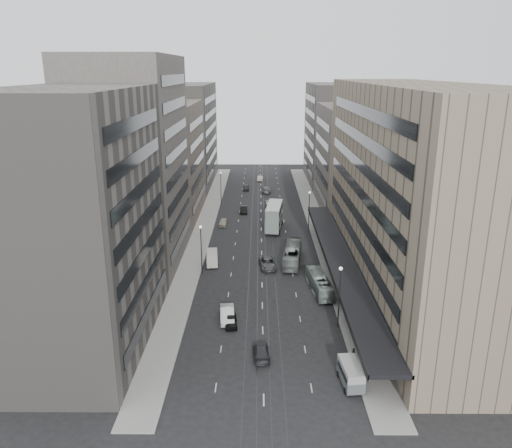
{
  "coord_description": "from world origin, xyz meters",
  "views": [
    {
      "loc": [
        -0.53,
        -62.63,
        31.83
      ],
      "look_at": [
        -1.0,
        18.52,
        6.57
      ],
      "focal_mm": 35.0,
      "sensor_mm": 36.0,
      "label": 1
    }
  ],
  "objects_px": {
    "sedan_1": "(227,314)",
    "sedan_2": "(268,263)",
    "vw_microbus": "(351,373)",
    "pedestrian": "(353,355)",
    "double_decker": "(274,216)",
    "panel_van": "(212,258)",
    "sedan_0": "(231,321)",
    "bus_far": "(292,254)",
    "bus_near": "(319,283)"
  },
  "relations": [
    {
      "from": "bus_far",
      "to": "double_decker",
      "type": "height_order",
      "value": "double_decker"
    },
    {
      "from": "bus_near",
      "to": "vw_microbus",
      "type": "distance_m",
      "value": 23.04
    },
    {
      "from": "double_decker",
      "to": "sedan_0",
      "type": "relative_size",
      "value": 2.55
    },
    {
      "from": "sedan_2",
      "to": "bus_near",
      "type": "bearing_deg",
      "value": -57.76
    },
    {
      "from": "double_decker",
      "to": "sedan_2",
      "type": "xyz_separation_m",
      "value": [
        -1.66,
        -20.69,
        -2.1
      ]
    },
    {
      "from": "pedestrian",
      "to": "panel_van",
      "type": "bearing_deg",
      "value": -87.86
    },
    {
      "from": "panel_van",
      "to": "sedan_1",
      "type": "relative_size",
      "value": 0.81
    },
    {
      "from": "double_decker",
      "to": "panel_van",
      "type": "distance_m",
      "value": 22.84
    },
    {
      "from": "sedan_1",
      "to": "sedan_2",
      "type": "xyz_separation_m",
      "value": [
        5.66,
        18.41,
        -0.07
      ]
    },
    {
      "from": "bus_far",
      "to": "sedan_1",
      "type": "height_order",
      "value": "bus_far"
    },
    {
      "from": "bus_near",
      "to": "bus_far",
      "type": "bearing_deg",
      "value": -80.63
    },
    {
      "from": "bus_far",
      "to": "sedan_1",
      "type": "relative_size",
      "value": 2.15
    },
    {
      "from": "sedan_1",
      "to": "vw_microbus",
      "type": "bearing_deg",
      "value": -50.53
    },
    {
      "from": "bus_near",
      "to": "bus_far",
      "type": "height_order",
      "value": "bus_far"
    },
    {
      "from": "vw_microbus",
      "to": "sedan_2",
      "type": "distance_m",
      "value": 33.58
    },
    {
      "from": "bus_near",
      "to": "sedan_0",
      "type": "bearing_deg",
      "value": 32.97
    },
    {
      "from": "bus_near",
      "to": "sedan_1",
      "type": "height_order",
      "value": "bus_near"
    },
    {
      "from": "vw_microbus",
      "to": "pedestrian",
      "type": "xyz_separation_m",
      "value": [
        1.05,
        4.27,
        -0.39
      ]
    },
    {
      "from": "double_decker",
      "to": "panel_van",
      "type": "relative_size",
      "value": 2.41
    },
    {
      "from": "panel_van",
      "to": "sedan_0",
      "type": "xyz_separation_m",
      "value": [
        4.29,
        -20.6,
        -0.72
      ]
    },
    {
      "from": "vw_microbus",
      "to": "panel_van",
      "type": "bearing_deg",
      "value": 112.43
    },
    {
      "from": "panel_van",
      "to": "pedestrian",
      "type": "bearing_deg",
      "value": -63.07
    },
    {
      "from": "bus_far",
      "to": "sedan_2",
      "type": "height_order",
      "value": "bus_far"
    },
    {
      "from": "sedan_2",
      "to": "bus_far",
      "type": "bearing_deg",
      "value": 19.67
    },
    {
      "from": "sedan_2",
      "to": "pedestrian",
      "type": "distance_m",
      "value": 29.76
    },
    {
      "from": "bus_near",
      "to": "bus_far",
      "type": "xyz_separation_m",
      "value": [
        -3.25,
        11.59,
        0.19
      ]
    },
    {
      "from": "sedan_0",
      "to": "bus_far",
      "type": "bearing_deg",
      "value": 62.19
    },
    {
      "from": "vw_microbus",
      "to": "pedestrian",
      "type": "bearing_deg",
      "value": 70.84
    },
    {
      "from": "bus_near",
      "to": "panel_van",
      "type": "relative_size",
      "value": 2.34
    },
    {
      "from": "double_decker",
      "to": "pedestrian",
      "type": "relative_size",
      "value": 6.2
    },
    {
      "from": "sedan_1",
      "to": "pedestrian",
      "type": "height_order",
      "value": "pedestrian"
    },
    {
      "from": "panel_van",
      "to": "pedestrian",
      "type": "relative_size",
      "value": 2.58
    },
    {
      "from": "sedan_0",
      "to": "pedestrian",
      "type": "height_order",
      "value": "pedestrian"
    },
    {
      "from": "double_decker",
      "to": "vw_microbus",
      "type": "distance_m",
      "value": 53.67
    },
    {
      "from": "bus_near",
      "to": "bus_far",
      "type": "relative_size",
      "value": 0.88
    },
    {
      "from": "vw_microbus",
      "to": "pedestrian",
      "type": "height_order",
      "value": "vw_microbus"
    },
    {
      "from": "sedan_1",
      "to": "pedestrian",
      "type": "relative_size",
      "value": 3.19
    },
    {
      "from": "sedan_0",
      "to": "sedan_2",
      "type": "height_order",
      "value": "sedan_2"
    },
    {
      "from": "sedan_0",
      "to": "sedan_1",
      "type": "bearing_deg",
      "value": 107.0
    },
    {
      "from": "panel_van",
      "to": "sedan_0",
      "type": "bearing_deg",
      "value": -83.96
    },
    {
      "from": "sedan_2",
      "to": "pedestrian",
      "type": "bearing_deg",
      "value": -77.99
    },
    {
      "from": "double_decker",
      "to": "vw_microbus",
      "type": "height_order",
      "value": "double_decker"
    },
    {
      "from": "sedan_0",
      "to": "sedan_2",
      "type": "relative_size",
      "value": 0.7
    },
    {
      "from": "sedan_0",
      "to": "sedan_1",
      "type": "relative_size",
      "value": 0.76
    },
    {
      "from": "bus_far",
      "to": "sedan_0",
      "type": "height_order",
      "value": "bus_far"
    },
    {
      "from": "vw_microbus",
      "to": "sedan_1",
      "type": "height_order",
      "value": "vw_microbus"
    },
    {
      "from": "vw_microbus",
      "to": "sedan_2",
      "type": "xyz_separation_m",
      "value": [
        -8.18,
        32.56,
        -0.57
      ]
    },
    {
      "from": "bus_near",
      "to": "double_decker",
      "type": "relative_size",
      "value": 0.97
    },
    {
      "from": "bus_near",
      "to": "vw_microbus",
      "type": "relative_size",
      "value": 2.09
    },
    {
      "from": "bus_far",
      "to": "pedestrian",
      "type": "xyz_separation_m",
      "value": [
        4.95,
        -30.35,
        -0.58
      ]
    }
  ]
}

